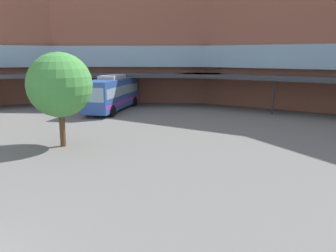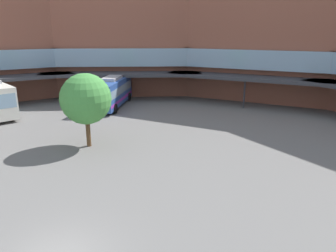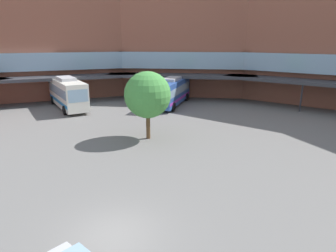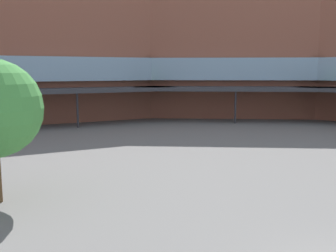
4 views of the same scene
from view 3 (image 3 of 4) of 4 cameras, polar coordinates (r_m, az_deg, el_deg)
ground_plane at (r=14.65m, az=-10.34°, el=-19.54°), size 124.61×124.61×0.00m
station_building at (r=34.45m, az=11.71°, el=15.47°), size 83.43×44.28×17.51m
bus_0 at (r=40.38m, az=0.70°, el=6.62°), size 3.59×10.48×3.71m
bus_1 at (r=40.64m, az=-18.64°, el=6.06°), size 10.05×8.33×4.00m
plaza_tree at (r=25.94m, az=-3.91°, el=5.92°), size 4.05×4.05×5.97m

